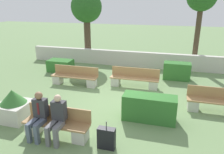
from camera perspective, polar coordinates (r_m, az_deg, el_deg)
ground_plane at (r=8.17m, az=1.38°, el=-7.30°), size 60.00×60.00×0.00m
perimeter_wall at (r=12.88m, az=7.25°, el=4.58°), size 13.71×0.30×0.88m
bench_front at (r=6.48m, az=-14.18°, el=-12.25°), size 1.92×0.49×0.84m
bench_left_side at (r=9.80m, az=5.88°, el=-0.70°), size 2.16×0.49×0.84m
bench_right_side at (r=8.37m, az=25.90°, el=-6.21°), size 2.05×0.48×0.84m
bench_back at (r=10.14m, az=-9.69°, el=-0.19°), size 2.16×0.48×0.84m
person_seated_man at (r=6.41m, az=-18.68°, el=-8.96°), size 0.38×0.63×1.32m
person_seated_woman at (r=6.13m, az=-14.17°, el=-10.00°), size 0.38×0.63×1.30m
hedge_block_near_left at (r=7.13m, az=9.71°, el=-7.97°), size 1.68×0.62×0.84m
hedge_block_near_right at (r=11.16m, az=16.56°, el=1.53°), size 1.27×0.66×0.84m
hedge_block_mid_left at (r=12.29m, az=-13.29°, el=2.92°), size 1.31×0.80×0.64m
planter_corner_left at (r=7.73m, az=-24.24°, el=-6.85°), size 0.97×0.97×1.01m
suitcase at (r=5.85m, az=-1.46°, el=-15.69°), size 0.46×0.20×0.79m
tree_leftmost at (r=14.09m, az=-6.68°, el=17.23°), size 1.90×1.90×4.28m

